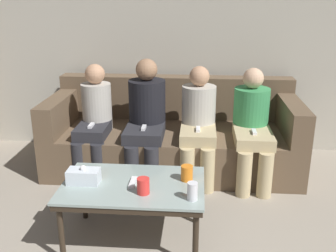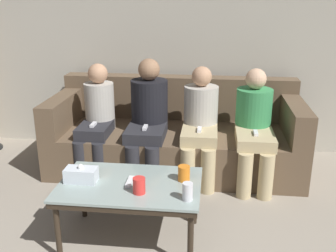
# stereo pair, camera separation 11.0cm
# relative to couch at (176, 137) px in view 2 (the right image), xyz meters

# --- Properties ---
(wall_back) EXTENTS (12.00, 0.06, 2.60)m
(wall_back) POSITION_rel_couch_xyz_m (0.00, 0.56, 0.99)
(wall_back) COLOR #B7B2A3
(wall_back) RESTS_ON ground_plane
(couch) EXTENTS (2.45, 0.99, 0.86)m
(couch) POSITION_rel_couch_xyz_m (0.00, 0.00, 0.00)
(couch) COLOR brown
(couch) RESTS_ON ground_plane
(coffee_table) EXTENTS (0.98, 0.63, 0.45)m
(coffee_table) POSITION_rel_couch_xyz_m (-0.19, -1.34, 0.10)
(coffee_table) COLOR #8C9E99
(coffee_table) RESTS_ON ground_plane
(cup_near_left) EXTENTS (0.08, 0.08, 0.11)m
(cup_near_left) POSITION_rel_couch_xyz_m (0.18, -1.26, 0.20)
(cup_near_left) COLOR orange
(cup_near_left) RESTS_ON coffee_table
(cup_near_right) EXTENTS (0.07, 0.07, 0.12)m
(cup_near_right) POSITION_rel_couch_xyz_m (0.22, -1.53, 0.20)
(cup_near_right) COLOR silver
(cup_near_right) RESTS_ON coffee_table
(cup_far_center) EXTENTS (0.08, 0.08, 0.11)m
(cup_far_center) POSITION_rel_couch_xyz_m (-0.10, -1.47, 0.20)
(cup_far_center) COLOR red
(cup_far_center) RESTS_ON coffee_table
(tissue_box) EXTENTS (0.22, 0.12, 0.13)m
(tissue_box) POSITION_rel_couch_xyz_m (-0.53, -1.36, 0.20)
(tissue_box) COLOR silver
(tissue_box) RESTS_ON coffee_table
(game_remote) EXTENTS (0.04, 0.15, 0.02)m
(game_remote) POSITION_rel_couch_xyz_m (-0.19, -1.34, 0.16)
(game_remote) COLOR white
(game_remote) RESTS_ON coffee_table
(seated_person_left_end) EXTENTS (0.31, 0.61, 1.06)m
(seated_person_left_end) POSITION_rel_couch_xyz_m (-0.75, -0.23, 0.25)
(seated_person_left_end) COLOR #28282D
(seated_person_left_end) RESTS_ON ground_plane
(seated_person_mid_left) EXTENTS (0.35, 0.69, 1.12)m
(seated_person_mid_left) POSITION_rel_couch_xyz_m (-0.25, -0.21, 0.29)
(seated_person_mid_left) COLOR #28282D
(seated_person_mid_left) RESTS_ON ground_plane
(seated_person_mid_right) EXTENTS (0.32, 0.67, 1.06)m
(seated_person_mid_right) POSITION_rel_couch_xyz_m (0.25, -0.23, 0.25)
(seated_person_mid_right) COLOR tan
(seated_person_mid_right) RESTS_ON ground_plane
(seated_person_right_end) EXTENTS (0.33, 0.73, 1.05)m
(seated_person_right_end) POSITION_rel_couch_xyz_m (0.75, -0.24, 0.25)
(seated_person_right_end) COLOR tan
(seated_person_right_end) RESTS_ON ground_plane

